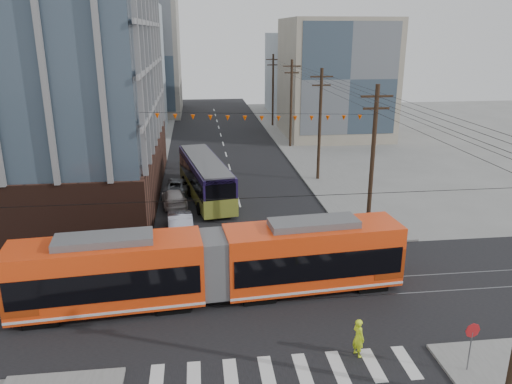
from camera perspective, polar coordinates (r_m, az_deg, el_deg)
ground at (r=25.80m, az=2.13°, el=-15.82°), size 160.00×160.00×0.00m
bg_bldg_nw_near at (r=74.59m, az=-17.80°, el=13.01°), size 18.00×16.00×18.00m
bg_bldg_ne_near at (r=72.14m, az=9.01°, el=12.69°), size 14.00×14.00×16.00m
bg_bldg_nw_far at (r=93.85m, az=-13.80°, el=14.80°), size 16.00×18.00×20.00m
bg_bldg_ne_far at (r=92.01m, az=6.80°, el=13.25°), size 16.00×16.00×14.00m
utility_pole_far at (r=78.59m, az=1.94°, el=11.48°), size 0.30×0.30×11.00m
streetcar at (r=27.81m, az=-4.84°, el=-8.32°), size 21.53×4.78×4.12m
city_bus at (r=44.79m, az=-5.81°, el=1.62°), size 4.88×13.12×3.64m
parked_car_silver at (r=37.29m, az=-8.67°, el=-3.50°), size 2.11×5.17×1.67m
parked_car_white at (r=43.32m, az=-9.34°, el=-0.65°), size 2.53×5.02×1.40m
parked_car_grey at (r=46.73m, az=-8.90°, el=0.74°), size 2.92×5.20×1.37m
pedestrian at (r=24.25m, az=11.61°, el=-15.98°), size 0.67×0.81×1.90m
stop_sign at (r=24.50m, az=23.24°, el=-16.24°), size 0.77×0.77×2.31m
jersey_barrier at (r=38.08m, az=11.68°, el=-3.98°), size 1.38×3.66×0.71m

